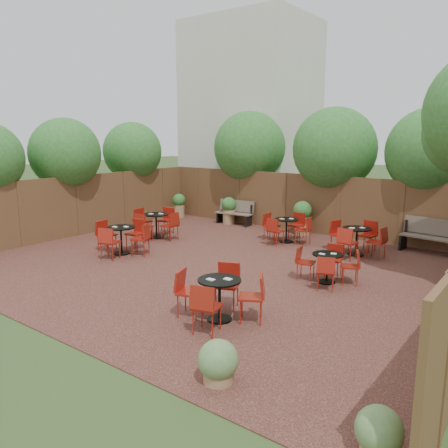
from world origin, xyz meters
The scene contains 11 objects.
ground centered at (0.00, 0.00, 0.00)m, with size 80.00×80.00×0.00m, color #354F23.
courtyard_paving centered at (0.00, 0.00, 0.01)m, with size 12.00×10.00×0.02m, color #331A14.
fence_back centered at (0.00, 5.00, 1.00)m, with size 12.00×0.08×2.00m, color brown.
fence_left centered at (-6.00, 0.00, 1.00)m, with size 0.08×10.00×2.00m, color brown.
neighbour_building centered at (-4.50, 8.00, 4.00)m, with size 5.00×4.00×8.00m, color beige.
overhang_foliage centered at (-1.01, 3.55, 2.76)m, with size 15.58×10.71×2.79m.
park_bench_left centered at (-2.90, 4.62, 0.48)m, with size 1.48×0.61×0.89m.
park_bench_right centered at (3.93, 4.63, 0.52)m, with size 1.62×0.68×0.98m.
bistro_tables centered at (-0.10, 0.71, 0.46)m, with size 7.87×7.58×0.91m.
planters centered at (-0.87, 3.87, 0.57)m, with size 11.54×3.85×1.13m.
low_shrubs centered at (4.95, -3.22, 0.33)m, with size 2.99×3.31×0.70m.
Camera 1 is at (6.80, -8.89, 3.38)m, focal length 36.30 mm.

